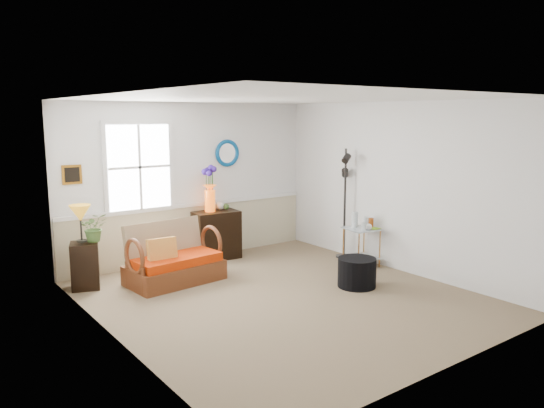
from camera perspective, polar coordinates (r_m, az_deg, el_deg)
floor at (r=7.13m, az=1.19°, el=-10.06°), size 4.50×5.00×0.01m
ceiling at (r=6.72m, az=1.27°, el=11.31°), size 4.50×5.00×0.01m
walls at (r=6.81m, az=1.23°, el=0.31°), size 4.51×5.01×2.60m
wainscot at (r=9.02m, az=-8.53°, el=-3.01°), size 4.46×0.02×0.90m
chair_rail at (r=8.92m, az=-8.57°, el=-0.08°), size 4.46×0.04×0.06m
window at (r=8.45m, az=-14.08°, el=3.87°), size 1.14×0.06×1.44m
picture at (r=8.13m, az=-20.73°, el=2.97°), size 0.28×0.03×0.28m
mirror at (r=9.18m, az=-4.86°, el=5.48°), size 0.47×0.07×0.47m
loveseat at (r=7.78m, az=-10.46°, el=-5.21°), size 1.39×0.87×0.87m
throw_pillow at (r=7.61m, az=-11.72°, el=-5.15°), size 0.42×0.12×0.41m
lamp_stand at (r=7.86m, az=-19.47°, el=-6.26°), size 0.47×0.47×0.65m
table_lamp at (r=7.72m, az=-19.87°, el=-2.05°), size 0.38×0.38×0.53m
potted_plant at (r=7.78m, az=-18.57°, el=-2.73°), size 0.42×0.45×0.31m
cabinet at (r=8.99m, az=-6.09°, el=-3.30°), size 0.80×0.55×0.81m
flower_vase at (r=8.83m, az=-6.72°, el=1.59°), size 0.27×0.27×0.75m
side_table at (r=8.63m, az=9.59°, el=-4.57°), size 0.56×0.56×0.62m
tabletop_items at (r=8.57m, az=9.90°, el=-1.68°), size 0.49×0.49×0.26m
floor_lamp at (r=8.97m, az=7.83°, el=0.02°), size 0.34×0.34×1.85m
ottoman at (r=7.61m, az=9.12°, el=-7.28°), size 0.67×0.67×0.41m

